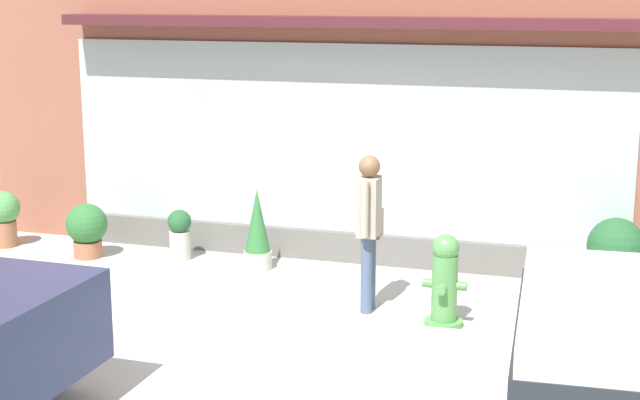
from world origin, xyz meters
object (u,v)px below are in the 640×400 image
pedestrian_with_handbag (370,222)px  potted_plant_trailing_edge (615,254)px  potted_plant_window_left (87,228)px  potted_plant_window_center (4,215)px  fire_hydrant (445,281)px  potted_plant_near_hydrant (257,231)px  potted_plant_by_entrance (180,233)px

pedestrian_with_handbag → potted_plant_trailing_edge: (2.37, 1.13, -0.45)m
potted_plant_window_left → potted_plant_window_center: (-1.26, 0.13, 0.04)m
fire_hydrant → potted_plant_near_hydrant: potted_plant_near_hydrant is taller
pedestrian_with_handbag → fire_hydrant: bearing=-109.5°
potted_plant_by_entrance → potted_plant_trailing_edge: bearing=0.3°
fire_hydrant → potted_plant_window_left: size_ratio=1.38×
potted_plant_window_center → potted_plant_trailing_edge: potted_plant_trailing_edge is taller
potted_plant_by_entrance → potted_plant_near_hydrant: bearing=-5.6°
fire_hydrant → potted_plant_by_entrance: fire_hydrant is taller
potted_plant_window_left → potted_plant_by_entrance: bearing=12.2°
potted_plant_trailing_edge → potted_plant_near_hydrant: size_ratio=0.91×
pedestrian_with_handbag → potted_plant_window_center: pedestrian_with_handbag is taller
potted_plant_window_center → fire_hydrant: bearing=-12.1°
potted_plant_window_left → potted_plant_by_entrance: 1.14m
fire_hydrant → potted_plant_trailing_edge: 2.09m
fire_hydrant → potted_plant_window_center: fire_hydrant is taller
pedestrian_with_handbag → potted_plant_near_hydrant: (-1.59, 1.00, -0.46)m
fire_hydrant → pedestrian_with_handbag: pedestrian_with_handbag is taller
potted_plant_window_left → potted_plant_window_center: size_ratio=0.93×
potted_plant_window_left → potted_plant_near_hydrant: potted_plant_near_hydrant is taller
fire_hydrant → potted_plant_trailing_edge: size_ratio=1.06×
potted_plant_window_center → potted_plant_by_entrance: (2.38, 0.11, -0.08)m
potted_plant_window_left → potted_plant_near_hydrant: size_ratio=0.70×
potted_plant_window_left → potted_plant_near_hydrant: 2.16m
fire_hydrant → potted_plant_window_left: fire_hydrant is taller
fire_hydrant → potted_plant_window_center: size_ratio=1.29×
pedestrian_with_handbag → potted_plant_near_hydrant: bearing=55.5°
pedestrian_with_handbag → potted_plant_by_entrance: size_ratio=2.61×
pedestrian_with_handbag → potted_plant_window_left: size_ratio=2.41×
potted_plant_near_hydrant → pedestrian_with_handbag: bearing=-32.3°
potted_plant_window_left → potted_plant_by_entrance: size_ratio=1.08×
potted_plant_window_center → potted_plant_near_hydrant: bearing=0.1°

